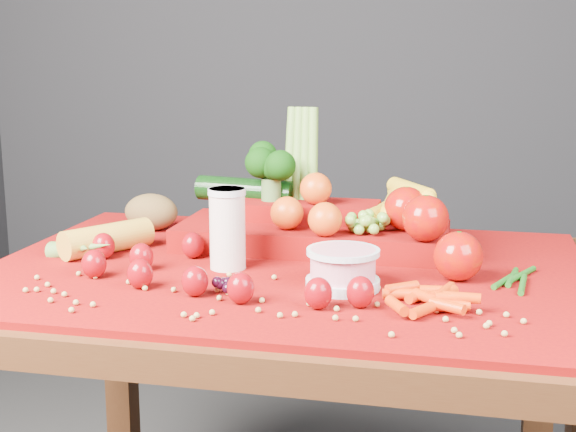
% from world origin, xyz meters
% --- Properties ---
extents(table, '(1.10, 0.80, 0.75)m').
position_xyz_m(table, '(0.00, 0.00, 0.66)').
color(table, '#391C0D').
rests_on(table, ground).
extents(red_cloth, '(1.05, 0.75, 0.01)m').
position_xyz_m(red_cloth, '(0.00, 0.00, 0.76)').
color(red_cloth, '#7E0A04').
rests_on(red_cloth, table).
extents(milk_glass, '(0.07, 0.07, 0.14)m').
position_xyz_m(milk_glass, '(-0.10, -0.03, 0.84)').
color(milk_glass, beige).
rests_on(milk_glass, red_cloth).
extents(yogurt_bowl, '(0.12, 0.12, 0.07)m').
position_xyz_m(yogurt_bowl, '(0.12, -0.11, 0.80)').
color(yogurt_bowl, silver).
rests_on(yogurt_bowl, red_cloth).
extents(strawberry_scatter, '(0.54, 0.28, 0.05)m').
position_xyz_m(strawberry_scatter, '(-0.12, -0.14, 0.79)').
color(strawberry_scatter, '#810001').
rests_on(strawberry_scatter, red_cloth).
extents(dark_grape_cluster, '(0.06, 0.05, 0.03)m').
position_xyz_m(dark_grape_cluster, '(-0.05, -0.17, 0.78)').
color(dark_grape_cluster, black).
rests_on(dark_grape_cluster, red_cloth).
extents(soybean_scatter, '(0.84, 0.24, 0.01)m').
position_xyz_m(soybean_scatter, '(0.00, -0.20, 0.77)').
color(soybean_scatter, tan).
rests_on(soybean_scatter, red_cloth).
extents(corn_ear, '(0.25, 0.27, 0.06)m').
position_xyz_m(corn_ear, '(-0.37, -0.01, 0.78)').
color(corn_ear, '#C18B22').
rests_on(corn_ear, red_cloth).
extents(potato, '(0.12, 0.08, 0.08)m').
position_xyz_m(potato, '(-0.34, 0.22, 0.80)').
color(potato, brown).
rests_on(potato, red_cloth).
extents(baby_carrot_pile, '(0.18, 0.17, 0.03)m').
position_xyz_m(baby_carrot_pile, '(0.26, -0.18, 0.78)').
color(baby_carrot_pile, red).
rests_on(baby_carrot_pile, red_cloth).
extents(green_bean_pile, '(0.14, 0.12, 0.01)m').
position_xyz_m(green_bean_pile, '(0.39, -0.01, 0.77)').
color(green_bean_pile, '#175212').
rests_on(green_bean_pile, red_cloth).
extents(produce_mound, '(0.59, 0.37, 0.27)m').
position_xyz_m(produce_mound, '(0.05, 0.15, 0.82)').
color(produce_mound, '#7E0A04').
rests_on(produce_mound, red_cloth).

